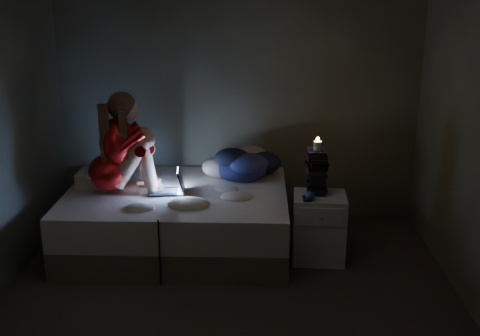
{
  "coord_description": "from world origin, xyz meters",
  "views": [
    {
      "loc": [
        0.22,
        -3.96,
        2.35
      ],
      "look_at": [
        0.05,
        1.0,
        0.8
      ],
      "focal_mm": 44.34,
      "sensor_mm": 36.0,
      "label": 1
    }
  ],
  "objects_px": {
    "phone": "(307,199)",
    "nightstand": "(319,227)",
    "woman": "(108,144)",
    "bed": "(178,218)",
    "laptop": "(165,181)",
    "candle": "(317,147)"
  },
  "relations": [
    {
      "from": "phone",
      "to": "nightstand",
      "type": "bearing_deg",
      "value": 38.39
    },
    {
      "from": "woman",
      "to": "phone",
      "type": "relative_size",
      "value": 6.56
    },
    {
      "from": "bed",
      "to": "woman",
      "type": "height_order",
      "value": "woman"
    },
    {
      "from": "laptop",
      "to": "phone",
      "type": "bearing_deg",
      "value": -17.85
    },
    {
      "from": "woman",
      "to": "nightstand",
      "type": "relative_size",
      "value": 1.53
    },
    {
      "from": "bed",
      "to": "candle",
      "type": "distance_m",
      "value": 1.46
    },
    {
      "from": "nightstand",
      "to": "phone",
      "type": "bearing_deg",
      "value": -135.43
    },
    {
      "from": "candle",
      "to": "phone",
      "type": "distance_m",
      "value": 0.45
    },
    {
      "from": "bed",
      "to": "phone",
      "type": "height_order",
      "value": "phone"
    },
    {
      "from": "phone",
      "to": "candle",
      "type": "bearing_deg",
      "value": 60.72
    },
    {
      "from": "bed",
      "to": "phone",
      "type": "relative_size",
      "value": 14.22
    },
    {
      "from": "candle",
      "to": "phone",
      "type": "xyz_separation_m",
      "value": [
        -0.08,
        -0.17,
        -0.41
      ]
    },
    {
      "from": "woman",
      "to": "candle",
      "type": "relative_size",
      "value": 11.48
    },
    {
      "from": "bed",
      "to": "laptop",
      "type": "relative_size",
      "value": 6.16
    },
    {
      "from": "nightstand",
      "to": "phone",
      "type": "distance_m",
      "value": 0.34
    },
    {
      "from": "laptop",
      "to": "phone",
      "type": "height_order",
      "value": "laptop"
    },
    {
      "from": "woman",
      "to": "laptop",
      "type": "xyz_separation_m",
      "value": [
        0.5,
        0.01,
        -0.35
      ]
    },
    {
      "from": "woman",
      "to": "bed",
      "type": "bearing_deg",
      "value": -8.81
    },
    {
      "from": "nightstand",
      "to": "phone",
      "type": "relative_size",
      "value": 4.28
    },
    {
      "from": "woman",
      "to": "laptop",
      "type": "distance_m",
      "value": 0.6
    },
    {
      "from": "woman",
      "to": "nightstand",
      "type": "height_order",
      "value": "woman"
    },
    {
      "from": "woman",
      "to": "nightstand",
      "type": "bearing_deg",
      "value": -21.09
    }
  ]
}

